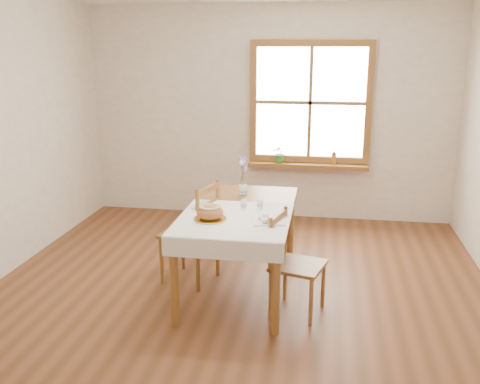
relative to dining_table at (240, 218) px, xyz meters
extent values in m
plane|color=brown|center=(0.00, -0.30, -0.66)|extent=(5.00, 5.00, 0.00)
cube|color=beige|center=(0.00, 2.20, 0.64)|extent=(4.50, 0.10, 2.60)
cube|color=beige|center=(0.00, -2.80, 0.64)|extent=(4.50, 0.10, 2.60)
cube|color=brown|center=(0.50, 2.16, 1.48)|extent=(1.46, 0.08, 0.08)
cube|color=brown|center=(0.50, 2.16, 0.10)|extent=(1.46, 0.08, 0.08)
cube|color=brown|center=(-0.19, 2.16, 0.79)|extent=(0.08, 0.08, 1.30)
cube|color=brown|center=(1.19, 2.16, 0.79)|extent=(0.08, 0.08, 1.30)
cube|color=brown|center=(0.50, 2.16, 0.79)|extent=(0.04, 0.06, 1.30)
cube|color=brown|center=(0.50, 2.16, 0.79)|extent=(1.30, 0.06, 0.04)
cube|color=white|center=(0.50, 2.19, 0.79)|extent=(1.30, 0.01, 1.30)
cube|color=brown|center=(0.50, 2.10, 0.03)|extent=(1.46, 0.20, 0.05)
cube|color=brown|center=(0.00, 0.00, 0.06)|extent=(0.90, 1.60, 0.05)
cylinder|color=brown|center=(-0.39, -0.74, -0.31)|extent=(0.07, 0.07, 0.70)
cylinder|color=brown|center=(0.39, -0.74, -0.31)|extent=(0.07, 0.07, 0.70)
cylinder|color=brown|center=(-0.39, 0.74, -0.31)|extent=(0.07, 0.07, 0.70)
cylinder|color=brown|center=(0.39, 0.74, -0.31)|extent=(0.07, 0.07, 0.70)
cube|color=white|center=(0.00, -0.30, 0.09)|extent=(0.91, 0.99, 0.01)
cylinder|color=white|center=(-0.18, -0.37, 0.10)|extent=(0.27, 0.27, 0.01)
ellipsoid|color=#B06C3E|center=(-0.18, -0.37, 0.17)|extent=(0.22, 0.22, 0.12)
cube|color=white|center=(0.29, -0.35, 0.10)|extent=(0.29, 0.26, 0.01)
cylinder|color=white|center=(0.04, -0.05, 0.14)|extent=(0.05, 0.05, 0.10)
cylinder|color=white|center=(0.17, -0.02, 0.14)|extent=(0.06, 0.06, 0.09)
cylinder|color=white|center=(-0.04, 0.44, 0.13)|extent=(0.09, 0.09, 0.09)
imported|color=#41772F|center=(0.16, 2.10, 0.14)|extent=(0.27, 0.28, 0.19)
cylinder|color=#A45C1E|center=(0.81, 2.10, 0.13)|extent=(0.06, 0.06, 0.16)
camera|label=1|loc=(0.72, -4.37, 1.46)|focal=40.00mm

